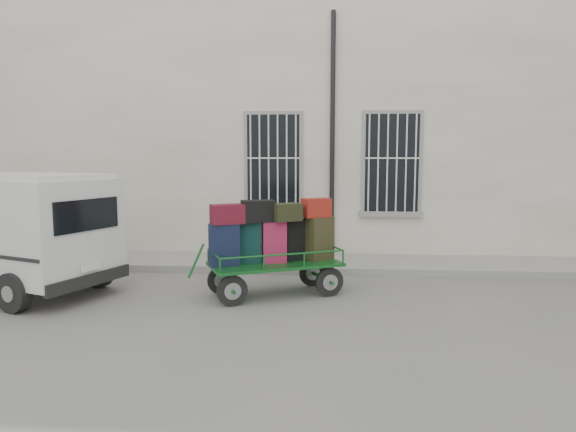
{
  "coord_description": "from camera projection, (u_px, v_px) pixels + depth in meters",
  "views": [
    {
      "loc": [
        0.82,
        -8.84,
        2.39
      ],
      "look_at": [
        0.09,
        1.0,
        1.25
      ],
      "focal_mm": 32.0,
      "sensor_mm": 36.0,
      "label": 1
    }
  ],
  "objects": [
    {
      "name": "ground",
      "position": [
        279.0,
        292.0,
        9.09
      ],
      "size": [
        80.0,
        80.0,
        0.0
      ],
      "primitive_type": "plane",
      "color": "slate",
      "rests_on": "ground"
    },
    {
      "name": "building",
      "position": [
        297.0,
        135.0,
        14.2
      ],
      "size": [
        24.0,
        5.15,
        6.0
      ],
      "color": "#BFB3A3",
      "rests_on": "ground"
    },
    {
      "name": "sidewalk",
      "position": [
        288.0,
        263.0,
        11.26
      ],
      "size": [
        24.0,
        1.7,
        0.15
      ],
      "primitive_type": "cube",
      "color": "gray",
      "rests_on": "ground"
    },
    {
      "name": "luggage_cart",
      "position": [
        274.0,
        242.0,
        8.81
      ],
      "size": [
        2.6,
        1.83,
        1.67
      ],
      "rotation": [
        0.0,
        0.0,
        0.43
      ],
      "color": "black",
      "rests_on": "ground"
    },
    {
      "name": "van",
      "position": [
        3.0,
        224.0,
        9.12
      ],
      "size": [
        4.49,
        3.1,
        2.1
      ],
      "rotation": [
        0.0,
        0.0,
        -0.37
      ],
      "color": "silver",
      "rests_on": "ground"
    }
  ]
}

